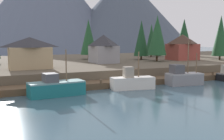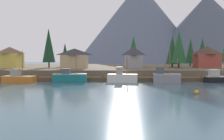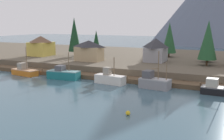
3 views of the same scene
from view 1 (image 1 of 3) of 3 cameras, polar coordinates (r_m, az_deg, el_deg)
The scene contains 18 objects.
ground_plane at distance 64.19m, azimuth -5.77°, elevation -1.29°, with size 400.00×400.00×1.00m, color #3D5B6B.
dock at distance 47.55m, azimuth 1.31°, elevation -2.72°, with size 80.00×4.00×1.60m.
shoreline_bank at distance 75.38m, azimuth -8.76°, elevation 1.14°, with size 400.00×56.00×2.50m, color brown.
mountain_west_peak at distance 200.06m, azimuth -13.58°, elevation 13.77°, with size 108.68×108.68×68.85m, color slate.
mountain_central_peak at distance 195.73m, azimuth 2.54°, elevation 11.86°, with size 99.27×99.27×53.62m, color #475160.
fishing_boat_teal at distance 39.86m, azimuth -11.63°, elevation -3.60°, with size 8.07×3.50×6.61m.
fishing_boat_white at distance 44.47m, azimuth 4.23°, elevation -2.50°, with size 7.28×3.28×6.06m.
fishing_boat_grey at distance 50.07m, azimuth 14.64°, elevation -1.50°, with size 6.55×3.56×7.85m.
house_grey at distance 65.25m, azimuth -1.77°, elevation 4.52°, with size 5.76×6.79×6.68m.
house_red at distance 77.49m, azimuth 14.50°, elevation 4.71°, with size 7.60×6.30×6.95m.
house_tan at distance 53.77m, azimuth -16.75°, elevation 3.48°, with size 8.02×4.75×5.99m.
conifer_near_left at distance 87.86m, azimuth 8.21°, elevation 6.48°, with size 3.74×3.74×10.50m.
conifer_near_right at distance 70.74m, azimuth 9.43°, elevation 7.18°, with size 4.82×4.82×11.67m.
conifer_mid_left at distance 76.25m, azimuth 6.15°, elevation 6.65°, with size 4.16×4.16×10.84m.
conifer_back_right at distance 94.03m, azimuth 9.91°, elevation 6.50°, with size 4.72×4.72×10.74m.
conifer_centre at distance 77.26m, azimuth -4.92°, elevation 6.87°, with size 4.63×4.63×11.13m.
conifer_far_left at distance 80.73m, azimuth 21.74°, elevation 6.67°, with size 4.44×4.44×12.10m.
conifer_far_right at distance 98.51m, azimuth 14.80°, elevation 7.06°, with size 5.72×5.72×12.64m.
Camera 1 is at (-20.65, -40.18, 8.00)m, focal length 43.77 mm.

